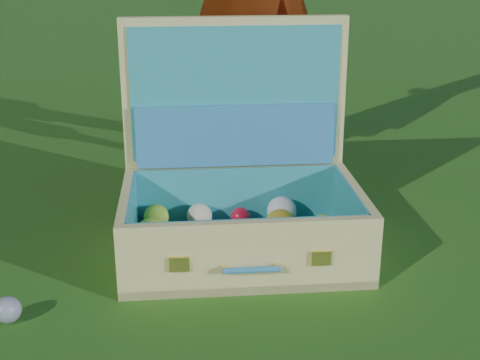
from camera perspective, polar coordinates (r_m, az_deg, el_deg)
name	(u,v)px	position (r m, az deg, el deg)	size (l,w,h in m)	color
ground	(246,277)	(1.75, 0.51, -8.27)	(60.00, 60.00, 0.00)	#215114
stray_ball	(7,310)	(1.63, -19.23, -10.42)	(0.06, 0.06, 0.06)	teal
suitcase	(240,187)	(1.85, 0.02, -0.62)	(0.65, 0.51, 0.62)	#DCCC76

